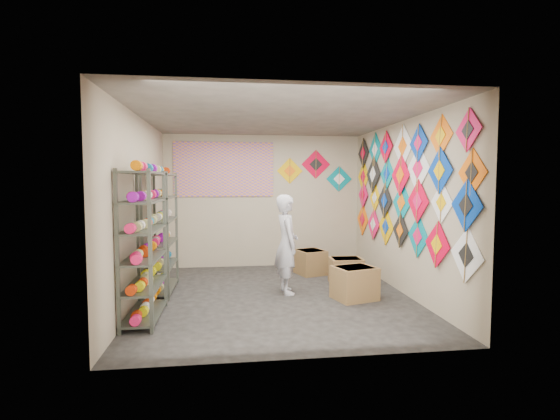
{
  "coord_description": "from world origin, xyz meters",
  "views": [
    {
      "loc": [
        -0.71,
        -6.08,
        1.75
      ],
      "look_at": [
        0.1,
        0.3,
        1.3
      ],
      "focal_mm": 26.0,
      "sensor_mm": 36.0,
      "label": 1
    }
  ],
  "objects": [
    {
      "name": "kite_wall_display",
      "position": [
        1.98,
        0.03,
        1.65
      ],
      "size": [
        0.06,
        4.29,
        2.08
      ],
      "color": "white",
      "rests_on": "room_walls"
    },
    {
      "name": "carton_c",
      "position": [
        0.82,
        1.38,
        0.23
      ],
      "size": [
        0.61,
        0.64,
        0.46
      ],
      "primitive_type": "cube",
      "rotation": [
        0.0,
        0.0,
        0.31
      ],
      "color": "#986F42",
      "rests_on": "ground"
    },
    {
      "name": "poster",
      "position": [
        -0.8,
        2.23,
        2.0
      ],
      "size": [
        2.0,
        0.01,
        1.1
      ],
      "primitive_type": "cube",
      "color": "#814EA9",
      "rests_on": "room_walls"
    },
    {
      "name": "shelf_rack_back",
      "position": [
        -1.78,
        0.45,
        0.95
      ],
      "size": [
        0.4,
        1.1,
        1.9
      ],
      "primitive_type": "cube",
      "color": "#4C5147",
      "rests_on": "ground"
    },
    {
      "name": "carton_a",
      "position": [
        1.14,
        -0.33,
        0.24
      ],
      "size": [
        0.69,
        0.63,
        0.49
      ],
      "primitive_type": "cube",
      "rotation": [
        0.0,
        0.0,
        0.28
      ],
      "color": "#986F42",
      "rests_on": "ground"
    },
    {
      "name": "string_spools",
      "position": [
        -1.78,
        -0.2,
        1.05
      ],
      "size": [
        0.12,
        2.36,
        0.12
      ],
      "color": "#FB1A5C",
      "rests_on": "ground"
    },
    {
      "name": "back_wall_kites",
      "position": [
        1.09,
        2.24,
        1.97
      ],
      "size": [
        1.59,
        0.02,
        0.88
      ],
      "color": "#F3B501",
      "rests_on": "room_walls"
    },
    {
      "name": "carton_b",
      "position": [
        1.28,
        0.59,
        0.22
      ],
      "size": [
        0.56,
        0.46,
        0.44
      ],
      "primitive_type": "cube",
      "rotation": [
        0.0,
        0.0,
        -0.04
      ],
      "color": "#986F42",
      "rests_on": "ground"
    },
    {
      "name": "ground",
      "position": [
        0.0,
        0.0,
        0.0
      ],
      "size": [
        4.5,
        4.5,
        0.0
      ],
      "primitive_type": "plane",
      "color": "black"
    },
    {
      "name": "room_walls",
      "position": [
        0.0,
        0.0,
        1.64
      ],
      "size": [
        4.5,
        4.5,
        4.5
      ],
      "color": "tan",
      "rests_on": "ground"
    },
    {
      "name": "shopkeeper",
      "position": [
        0.18,
        0.14,
        0.78
      ],
      "size": [
        0.65,
        0.5,
        1.55
      ],
      "primitive_type": "imported",
      "rotation": [
        0.0,
        0.0,
        1.68
      ],
      "color": "beige",
      "rests_on": "ground"
    },
    {
      "name": "shelf_rack_front",
      "position": [
        -1.78,
        -0.85,
        0.95
      ],
      "size": [
        0.4,
        1.1,
        1.9
      ],
      "primitive_type": "cube",
      "color": "#4C5147",
      "rests_on": "ground"
    }
  ]
}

